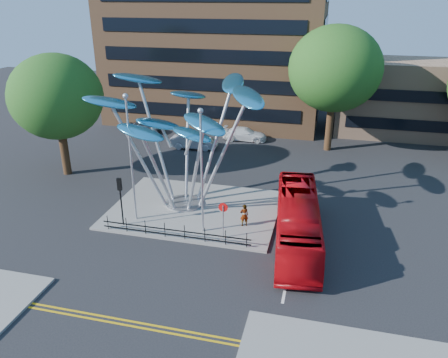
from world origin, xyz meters
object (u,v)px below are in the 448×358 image
(tree_left, at_px, (56,97))
(parked_car_right, at_px, (245,134))
(street_lamp_left, at_px, (130,148))
(no_entry_sign_island, at_px, (223,214))
(street_lamp_right, at_px, (201,161))
(red_bus, at_px, (297,221))
(tree_right, at_px, (335,69))
(parked_car_left, at_px, (144,127))
(leaf_sculpture, at_px, (181,115))
(parked_car_mid, at_px, (194,141))
(pedestrian, at_px, (244,215))
(traffic_light_island, at_px, (120,192))

(tree_left, xyz_separation_m, parked_car_right, (13.27, 13.00, -6.11))
(street_lamp_left, distance_m, no_entry_sign_island, 7.47)
(street_lamp_right, bearing_deg, red_bus, 2.82)
(street_lamp_left, bearing_deg, tree_right, 55.95)
(parked_car_left, bearing_deg, leaf_sculpture, -147.74)
(street_lamp_left, xyz_separation_m, parked_car_mid, (-0.73, 15.60, -4.58))
(tree_left, bearing_deg, no_entry_sign_island, -25.07)
(pedestrian, bearing_deg, parked_car_left, -74.60)
(tree_right, height_order, leaf_sculpture, tree_right)
(tree_left, xyz_separation_m, leaf_sculpture, (11.93, -3.32, 0.08))
(street_lamp_left, height_order, parked_car_right, street_lamp_left)
(leaf_sculpture, bearing_deg, red_bus, -21.30)
(traffic_light_island, xyz_separation_m, no_entry_sign_island, (7.00, 0.02, -0.80))
(street_lamp_right, xyz_separation_m, parked_car_left, (-12.81, 19.92, -4.42))
(tree_left, height_order, parked_car_mid, tree_left)
(pedestrian, bearing_deg, traffic_light_island, -11.13)
(parked_car_right, bearing_deg, parked_car_mid, 129.61)
(no_entry_sign_island, bearing_deg, tree_left, 154.93)
(parked_car_left, height_order, parked_car_mid, parked_car_mid)
(tree_left, distance_m, street_lamp_right, 16.19)
(leaf_sculpture, distance_m, traffic_light_island, 6.65)
(leaf_sculpture, xyz_separation_m, parked_car_right, (1.34, 16.32, -6.19))
(tree_right, xyz_separation_m, pedestrian, (-5.00, -17.66, -7.09))
(tree_right, bearing_deg, tree_left, -151.39)
(leaf_sculpture, bearing_deg, tree_left, 164.45)
(street_lamp_right, bearing_deg, leaf_sculpture, 124.91)
(leaf_sculpture, height_order, parked_car_left, leaf_sculpture)
(traffic_light_island, distance_m, red_bus, 11.68)
(no_entry_sign_island, distance_m, pedestrian, 2.26)
(no_entry_sign_island, xyz_separation_m, red_bus, (4.60, 0.78, -0.31))
(tree_right, bearing_deg, leaf_sculpture, -123.31)
(leaf_sculpture, relative_size, parked_car_right, 2.71)
(street_lamp_right, bearing_deg, parked_car_left, 122.75)
(parked_car_right, bearing_deg, leaf_sculpture, 174.01)
(no_entry_sign_island, bearing_deg, tree_right, 72.88)
(leaf_sculpture, height_order, traffic_light_island, leaf_sculpture)
(red_bus, bearing_deg, tree_left, 155.68)
(pedestrian, bearing_deg, tree_right, -129.91)
(leaf_sculpture, distance_m, parked_car_left, 20.18)
(pedestrian, bearing_deg, parked_car_right, -102.79)
(tree_left, xyz_separation_m, no_entry_sign_island, (16.00, -7.48, -4.98))
(street_lamp_left, xyz_separation_m, red_bus, (11.10, -0.20, -3.85))
(tree_right, relative_size, no_entry_sign_island, 4.94)
(no_entry_sign_island, bearing_deg, street_lamp_left, 171.39)
(tree_right, distance_m, pedestrian, 19.67)
(leaf_sculpture, xyz_separation_m, red_bus, (8.67, -3.38, -5.37))
(parked_car_left, bearing_deg, street_lamp_left, -158.07)
(leaf_sculpture, bearing_deg, traffic_light_island, -125.04)
(parked_car_right, bearing_deg, street_lamp_left, 167.75)
(tree_left, xyz_separation_m, traffic_light_island, (9.00, -7.50, -4.18))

